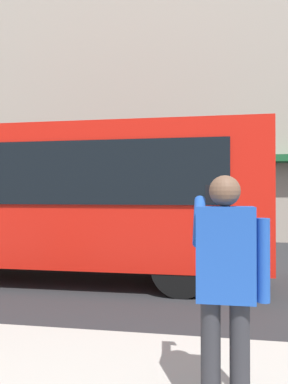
% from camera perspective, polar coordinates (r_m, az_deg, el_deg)
% --- Properties ---
extents(ground_plane, '(60.00, 60.00, 0.00)m').
position_cam_1_polar(ground_plane, '(7.85, 5.91, -13.07)').
color(ground_plane, '#2B2B2D').
extents(building_facade_far, '(28.00, 1.55, 12.00)m').
position_cam_1_polar(building_facade_far, '(15.07, 7.70, 15.99)').
color(building_facade_far, '#A89E8E').
rests_on(building_facade_far, ground_plane).
extents(red_bus, '(9.05, 2.54, 3.08)m').
position_cam_1_polar(red_bus, '(8.11, -15.57, -0.67)').
color(red_bus, red).
rests_on(red_bus, ground_plane).
extents(pedestrian_photographer, '(0.53, 0.52, 1.70)m').
position_cam_1_polar(pedestrian_photographer, '(2.74, 12.41, -12.46)').
color(pedestrian_photographer, '#2D2D33').
rests_on(pedestrian_photographer, sidewalk_curb).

